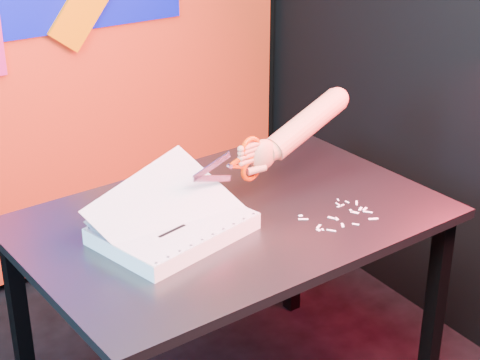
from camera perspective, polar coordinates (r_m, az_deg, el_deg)
room at (r=1.68m, az=-9.59°, el=6.73°), size 3.01×3.01×2.71m
work_table at (r=2.46m, az=-0.65°, el=-4.28°), size 1.30×0.91×0.75m
printout_stack at (r=2.30m, az=-4.79°, el=-3.40°), size 0.49×0.39×0.22m
scissors at (r=2.42m, az=0.44°, el=1.39°), size 0.26×0.04×0.15m
hand_forearm at (r=2.54m, az=4.24°, el=3.68°), size 0.45×0.12×0.20m
paper_clippings at (r=2.43m, az=7.31°, el=-2.54°), size 0.23×0.17×0.00m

